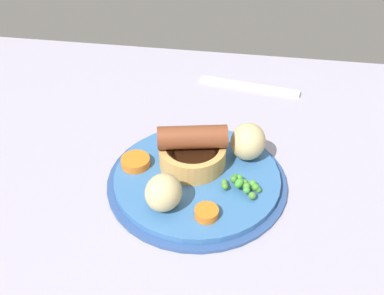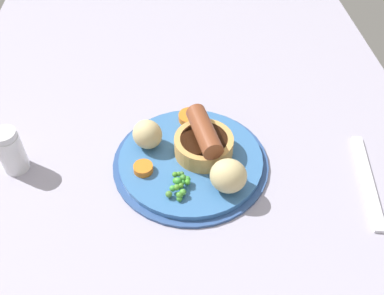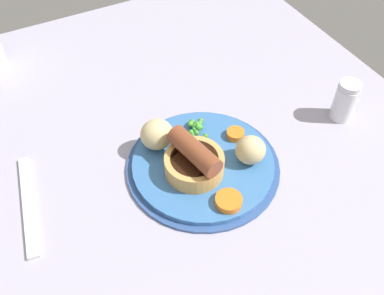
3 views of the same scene
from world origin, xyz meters
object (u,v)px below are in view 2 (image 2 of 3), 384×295
object	(u,v)px
carrot_slice_0	(143,168)
carrot_slice_1	(190,117)
dinner_plate	(191,161)
potato_chunk_0	(147,134)
fork	(367,180)
pea_pile	(179,184)
sausage_pudding	(204,142)
potato_chunk_1	(228,176)
salt_shaker	(11,151)

from	to	relation	value
carrot_slice_0	carrot_slice_1	bearing A→B (deg)	144.33
dinner_plate	potato_chunk_0	distance (cm)	7.84
potato_chunk_0	fork	bearing A→B (deg)	74.96
pea_pile	carrot_slice_0	size ratio (longest dim) A/B	1.77
fork	pea_pile	bearing A→B (deg)	-80.03
sausage_pudding	potato_chunk_0	bearing A→B (deg)	63.21
dinner_plate	potato_chunk_1	distance (cm)	8.56
potato_chunk_0	potato_chunk_1	bearing A→B (deg)	49.99
carrot_slice_1	salt_shaker	xyz separation A→B (cm)	(7.40, -27.00, 1.69)
potato_chunk_1	dinner_plate	bearing A→B (deg)	-142.36
potato_chunk_1	fork	distance (cm)	21.39
potato_chunk_1	carrot_slice_1	world-z (taller)	potato_chunk_1
dinner_plate	carrot_slice_1	world-z (taller)	carrot_slice_1
fork	salt_shaker	distance (cm)	52.86
dinner_plate	carrot_slice_0	distance (cm)	7.60
potato_chunk_1	carrot_slice_0	distance (cm)	12.75
sausage_pudding	salt_shaker	world-z (taller)	same
potato_chunk_1	salt_shaker	distance (cm)	32.12
sausage_pudding	potato_chunk_1	xyz separation A→B (cm)	(7.17, 2.75, 0.26)
salt_shaker	potato_chunk_0	bearing A→B (deg)	96.05
fork	potato_chunk_0	bearing A→B (deg)	-96.08
pea_pile	carrot_slice_1	bearing A→B (deg)	169.93
dinner_plate	potato_chunk_1	size ratio (longest dim) A/B	4.60
pea_pile	sausage_pudding	bearing A→B (deg)	149.41
carrot_slice_0	salt_shaker	bearing A→B (deg)	-99.60
fork	dinner_plate	bearing A→B (deg)	-93.01
dinner_plate	sausage_pudding	distance (cm)	3.85
sausage_pudding	salt_shaker	bearing A→B (deg)	77.81
potato_chunk_0	potato_chunk_1	xyz separation A→B (cm)	(9.41, 11.21, 0.20)
pea_pile	dinner_plate	bearing A→B (deg)	161.10
carrot_slice_0	fork	world-z (taller)	carrot_slice_0
potato_chunk_0	carrot_slice_1	xyz separation A→B (cm)	(-5.27, 6.93, -1.78)
potato_chunk_0	salt_shaker	distance (cm)	20.19
pea_pile	carrot_slice_1	distance (cm)	14.67
dinner_plate	salt_shaker	xyz separation A→B (cm)	(-1.06, -26.49, 3.09)
dinner_plate	salt_shaker	bearing A→B (deg)	-92.30
sausage_pudding	pea_pile	xyz separation A→B (cm)	(6.93, -4.09, -1.29)
dinner_plate	salt_shaker	size ratio (longest dim) A/B	3.23
pea_pile	potato_chunk_0	world-z (taller)	potato_chunk_0
carrot_slice_1	salt_shaker	distance (cm)	28.05
fork	salt_shaker	world-z (taller)	salt_shaker
sausage_pudding	carrot_slice_1	world-z (taller)	sausage_pudding
dinner_plate	pea_pile	bearing A→B (deg)	-18.90
dinner_plate	sausage_pudding	bearing A→B (deg)	114.86
pea_pile	salt_shaker	bearing A→B (deg)	-106.07
carrot_slice_0	carrot_slice_1	distance (cm)	13.13
sausage_pudding	carrot_slice_0	size ratio (longest dim) A/B	3.29
potato_chunk_1	salt_shaker	xyz separation A→B (cm)	(-7.28, -31.29, -0.30)
salt_shaker	potato_chunk_1	bearing A→B (deg)	76.89
potato_chunk_1	carrot_slice_1	xyz separation A→B (cm)	(-14.68, -4.28, -1.99)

